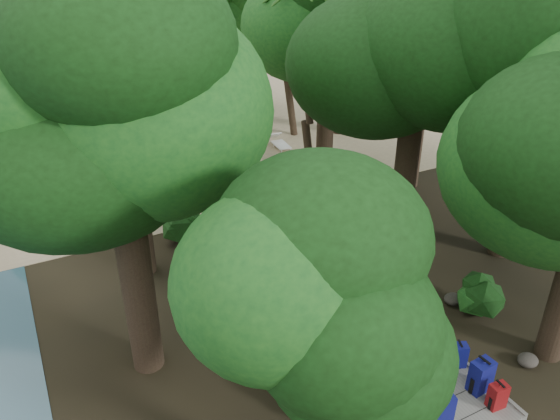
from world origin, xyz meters
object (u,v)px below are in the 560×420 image
backpack_left_b (414,385)px  backpack_right_b (481,375)px  backpack_right_a (498,395)px  backpack_right_c (458,354)px  backpack_left_d (365,339)px  kayak (133,163)px  lone_suitcase_on_sand (230,168)px  duffel_right_black (398,306)px  duffel_right_khaki (415,318)px  suitcase_on_boardwalk (379,348)px  sun_lounger (281,142)px  backpack_right_d (430,330)px  backpack_left_a (440,409)px  backpack_left_c (407,374)px

backpack_left_b → backpack_right_b: bearing=-3.2°
backpack_right_a → backpack_right_c: (0.13, 1.18, -0.00)m
backpack_left_d → kayak: backpack_left_d is taller
backpack_left_b → lone_suitcase_on_sand: bearing=98.9°
backpack_right_c → duffel_right_black: bearing=115.9°
backpack_left_b → backpack_right_b: backpack_right_b is taller
duffel_right_khaki → backpack_left_d: bearing=158.7°
backpack_right_a → backpack_right_c: backpack_right_a is taller
suitcase_on_boardwalk → sun_lounger: suitcase_on_boardwalk is taller
backpack_right_b → backpack_right_d: bearing=81.5°
backpack_left_d → duffel_right_khaki: bearing=-4.1°
backpack_right_b → duffel_right_khaki: (0.14, 2.12, -0.18)m
backpack_right_c → backpack_right_a: bearing=-71.9°
backpack_right_b → backpack_left_a: bearing=-171.2°
backpack_right_b → lone_suitcase_on_sand: size_ratio=1.12×
backpack_left_a → backpack_right_c: backpack_left_a is taller
kayak → sun_lounger: (5.94, -0.90, 0.09)m
backpack_right_a → duffel_right_black: backpack_right_a is taller
sun_lounger → backpack_right_a: bearing=-95.4°
backpack_left_c → suitcase_on_boardwalk: 0.95m
backpack_left_d → backpack_left_b: bearing=-98.3°
backpack_right_d → duffel_right_black: same height
backpack_right_a → sun_lounger: bearing=84.0°
backpack_right_d → backpack_left_b: bearing=-159.6°
backpack_left_d → kayak: (-1.95, 12.48, -0.19)m
duffel_right_khaki → duffel_right_black: bearing=75.3°
backpack_right_d → lone_suitcase_on_sand: 10.29m
backpack_right_c → sun_lounger: backpack_right_c is taller
backpack_left_a → backpack_right_c: bearing=44.3°
backpack_left_b → backpack_right_b: (1.34, -0.41, 0.01)m
backpack_left_a → duffel_right_khaki: 2.84m
backpack_right_c → suitcase_on_boardwalk: 1.63m
backpack_left_a → backpack_right_c: 1.77m
backpack_left_c → backpack_right_d: bearing=6.3°
backpack_left_b → backpack_left_c: backpack_left_c is taller
duffel_right_black → backpack_right_d: bearing=-85.2°
backpack_left_b → duffel_right_black: (1.39, 2.21, -0.13)m
backpack_right_b → duffel_right_black: bearing=85.1°
backpack_right_a → duffel_right_black: (0.08, 3.09, -0.05)m
backpack_right_b → suitcase_on_boardwalk: bearing=124.3°
backpack_right_c → backpack_right_d: (0.03, 0.89, -0.05)m
duffel_right_khaki → kayak: bearing=80.3°
backpack_left_c → suitcase_on_boardwalk: backpack_left_c is taller
backpack_left_d → kayak: size_ratio=0.15×
backpack_right_a → suitcase_on_boardwalk: 2.42m
backpack_right_a → backpack_right_d: (0.16, 2.07, -0.05)m
kayak → duffel_right_khaki: bearing=-92.6°
backpack_right_c → duffel_right_khaki: bearing=112.6°
backpack_left_d → lone_suitcase_on_sand: 9.92m
backpack_right_b → kayak: backpack_right_b is taller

